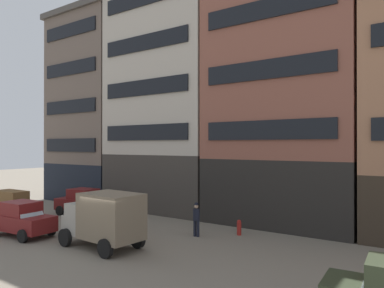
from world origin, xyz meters
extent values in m
plane|color=slate|center=(0.00, 0.00, 0.00)|extent=(120.00, 120.00, 0.00)
cube|color=black|center=(-13.18, 10.05, 1.63)|extent=(7.57, 5.48, 3.26)
cube|color=#66564C|center=(-13.18, 10.05, 9.70)|extent=(7.57, 5.48, 12.89)
cube|color=#47423D|center=(-13.18, 10.05, 16.40)|extent=(8.07, 5.98, 0.50)
cube|color=black|center=(-13.18, 7.25, 4.87)|extent=(6.36, 0.12, 1.10)
cube|color=black|center=(-13.18, 7.25, 8.09)|extent=(6.36, 0.12, 1.10)
cube|color=black|center=(-13.18, 7.25, 11.31)|extent=(6.36, 0.12, 1.10)
cube|color=black|center=(-13.18, 7.25, 14.54)|extent=(6.36, 0.12, 1.10)
cube|color=#38332D|center=(-4.79, 10.05, 2.08)|extent=(8.92, 5.48, 4.16)
cube|color=#B7AD9E|center=(-4.79, 10.05, 10.53)|extent=(8.92, 5.48, 12.74)
cube|color=black|center=(-4.79, 7.25, 5.75)|extent=(7.50, 0.12, 1.10)
cube|color=black|center=(-4.79, 7.25, 8.94)|extent=(7.50, 0.12, 1.10)
cube|color=black|center=(-4.79, 7.25, 12.12)|extent=(7.50, 0.12, 1.10)
cube|color=black|center=(4.36, 10.05, 2.00)|extent=(9.07, 5.48, 4.01)
cube|color=brown|center=(4.36, 10.05, 10.82)|extent=(9.07, 5.48, 13.62)
cube|color=black|center=(4.36, 7.25, 5.71)|extent=(7.62, 0.12, 1.10)
cube|color=black|center=(4.36, 7.25, 9.12)|extent=(7.62, 0.12, 1.10)
cube|color=black|center=(4.36, 7.25, 12.52)|extent=(7.62, 0.12, 1.10)
cube|color=#3D2819|center=(-9.94, 0.48, 0.70)|extent=(2.74, 1.38, 0.36)
cube|color=brown|center=(-9.94, 0.48, 1.43)|extent=(2.33, 1.18, 1.10)
cube|color=#3D2819|center=(-11.08, 0.44, 1.18)|extent=(0.43, 1.05, 0.50)
cylinder|color=black|center=(-10.86, 1.16, 0.55)|extent=(1.10, 0.11, 1.10)
cylinder|color=black|center=(-9.02, -0.20, 0.55)|extent=(1.10, 0.11, 1.10)
cylinder|color=black|center=(-9.06, 1.22, 0.55)|extent=(1.10, 0.11, 1.10)
cube|color=gray|center=(-1.93, -0.06, 1.27)|extent=(1.49, 1.77, 1.50)
cube|color=gray|center=(-2.63, -0.03, 0.97)|extent=(0.98, 1.49, 0.80)
cube|color=#756651|center=(-0.13, -0.16, 1.57)|extent=(2.90, 2.05, 2.10)
cube|color=silver|center=(-2.38, -0.04, 1.52)|extent=(0.26, 1.37, 0.64)
cylinder|color=black|center=(-2.43, -0.99, 0.42)|extent=(0.85, 0.26, 0.84)
cylinder|color=black|center=(-2.32, 0.91, 0.42)|extent=(0.85, 0.26, 0.84)
cylinder|color=black|center=(0.57, -1.15, 0.42)|extent=(0.85, 0.26, 0.84)
cylinder|color=black|center=(0.67, 0.75, 0.42)|extent=(0.85, 0.26, 0.84)
cube|color=maroon|center=(-5.96, -1.06, 0.73)|extent=(3.81, 1.87, 0.80)
cube|color=maroon|center=(-6.11, -1.07, 1.48)|extent=(1.90, 1.57, 0.70)
cube|color=silver|center=(-5.26, -1.01, 1.35)|extent=(0.43, 1.33, 0.56)
cylinder|color=black|center=(-4.83, -0.13, 0.33)|extent=(0.67, 0.23, 0.66)
cylinder|color=black|center=(-4.70, -1.81, 0.33)|extent=(0.67, 0.23, 0.66)
cylinder|color=black|center=(-7.22, -0.31, 0.33)|extent=(0.67, 0.23, 0.66)
cube|color=maroon|center=(-8.20, 4.54, 0.73)|extent=(3.85, 2.00, 0.80)
cube|color=maroon|center=(-8.05, 4.56, 1.48)|extent=(1.95, 1.63, 0.70)
cube|color=silver|center=(-8.90, 4.46, 1.35)|extent=(0.48, 1.34, 0.56)
cylinder|color=black|center=(-9.30, 3.57, 0.33)|extent=(0.68, 0.25, 0.66)
cylinder|color=black|center=(-9.49, 5.24, 0.33)|extent=(0.68, 0.25, 0.66)
cylinder|color=black|center=(-6.92, 3.84, 0.33)|extent=(0.68, 0.25, 0.66)
cylinder|color=black|center=(-7.10, 5.51, 0.33)|extent=(0.68, 0.25, 0.66)
cube|color=silver|center=(10.83, -1.09, 1.35)|extent=(0.42, 1.33, 0.56)
cylinder|color=black|center=(1.61, 4.15, 0.42)|extent=(0.16, 0.16, 0.85)
cylinder|color=black|center=(1.81, 4.15, 0.42)|extent=(0.16, 0.16, 0.85)
cylinder|color=black|center=(1.71, 4.15, 1.16)|extent=(0.46, 0.46, 0.62)
sphere|color=tan|center=(1.71, 4.15, 1.60)|extent=(0.22, 0.22, 0.22)
cylinder|color=black|center=(1.71, 4.15, 1.70)|extent=(0.28, 0.28, 0.02)
cylinder|color=black|center=(1.71, 4.15, 1.75)|extent=(0.18, 0.18, 0.09)
cylinder|color=maroon|center=(3.43, 5.73, 0.35)|extent=(0.24, 0.24, 0.70)
sphere|color=maroon|center=(3.43, 5.73, 0.72)|extent=(0.22, 0.22, 0.22)
camera|label=1|loc=(12.44, -11.75, 4.83)|focal=33.79mm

